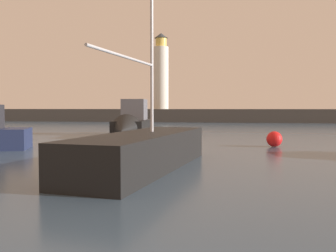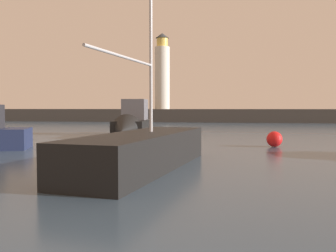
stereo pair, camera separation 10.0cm
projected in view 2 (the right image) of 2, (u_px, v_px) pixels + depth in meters
name	position (u px, v px, depth m)	size (l,w,h in m)	color
ground_plane	(208.00, 135.00, 29.56)	(220.00, 220.00, 0.00)	#384C60
breakwater	(219.00, 116.00, 57.42)	(88.55, 5.81, 2.00)	#423F3D
lighthouse	(162.00, 73.00, 58.57)	(2.34, 2.34, 11.97)	silver
motorboat_2	(132.00, 125.00, 27.63)	(2.93, 8.12, 3.24)	black
sailboat_moored	(142.00, 149.00, 13.19)	(3.57, 8.91, 15.14)	black
mooring_buoy	(274.00, 139.00, 20.66)	(0.87, 0.87, 0.87)	red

